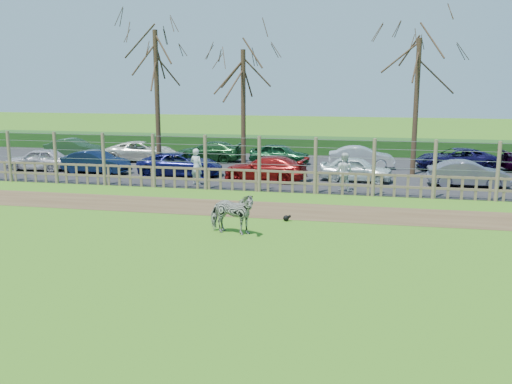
% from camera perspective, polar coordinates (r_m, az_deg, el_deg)
% --- Properties ---
extents(ground, '(120.00, 120.00, 0.00)m').
position_cam_1_polar(ground, '(18.06, -4.75, -4.82)').
color(ground, '#629A2E').
rests_on(ground, ground).
extents(dirt_strip, '(34.00, 2.80, 0.01)m').
position_cam_1_polar(dirt_strip, '(22.27, -1.47, -1.67)').
color(dirt_strip, brown).
rests_on(dirt_strip, ground).
extents(asphalt, '(44.00, 13.00, 0.04)m').
position_cam_1_polar(asphalt, '(31.91, 2.66, 2.31)').
color(asphalt, '#232326').
rests_on(asphalt, ground).
extents(hedge, '(46.00, 2.00, 1.10)m').
position_cam_1_polar(hedge, '(38.70, 4.33, 4.67)').
color(hedge, '#1E4716').
rests_on(hedge, ground).
extents(fence, '(30.16, 0.16, 2.50)m').
position_cam_1_polar(fence, '(25.47, 0.33, 1.82)').
color(fence, brown).
rests_on(fence, ground).
extents(tree_left, '(4.80, 4.80, 7.88)m').
position_cam_1_polar(tree_left, '(31.31, -9.96, 12.27)').
color(tree_left, '#3D2B1E').
rests_on(tree_left, ground).
extents(tree_mid, '(4.80, 4.80, 6.83)m').
position_cam_1_polar(tree_mid, '(30.92, -1.29, 11.05)').
color(tree_mid, '#3D2B1E').
rests_on(tree_mid, ground).
extents(tree_right, '(4.80, 4.80, 7.35)m').
position_cam_1_polar(tree_right, '(30.68, 15.87, 11.33)').
color(tree_right, '#3D2B1E').
rests_on(tree_right, ground).
extents(zebra, '(1.75, 1.01, 1.40)m').
position_cam_1_polar(zebra, '(18.54, -2.45, -2.14)').
color(zebra, gray).
rests_on(zebra, ground).
extents(visitor_a, '(0.73, 0.59, 1.72)m').
position_cam_1_polar(visitor_a, '(27.08, -5.97, 2.53)').
color(visitor_a, silver).
rests_on(visitor_a, asphalt).
extents(visitor_b, '(0.99, 0.86, 1.72)m').
position_cam_1_polar(visitor_b, '(25.73, 8.78, 2.00)').
color(visitor_b, silver).
rests_on(visitor_b, asphalt).
extents(crow, '(0.29, 0.21, 0.23)m').
position_cam_1_polar(crow, '(20.37, 3.06, -2.61)').
color(crow, black).
rests_on(crow, ground).
extents(car_0, '(3.67, 1.85, 1.20)m').
position_cam_1_polar(car_0, '(33.47, -20.91, 3.07)').
color(car_0, silver).
rests_on(car_0, asphalt).
extents(car_1, '(3.76, 1.67, 1.20)m').
position_cam_1_polar(car_1, '(31.43, -15.70, 2.91)').
color(car_1, '#0E1B3B').
rests_on(car_1, asphalt).
extents(car_2, '(4.54, 2.53, 1.20)m').
position_cam_1_polar(car_2, '(29.70, -7.58, 2.76)').
color(car_2, '#111452').
rests_on(car_2, asphalt).
extents(car_3, '(4.30, 2.16, 1.20)m').
position_cam_1_polar(car_3, '(28.07, 0.95, 2.37)').
color(car_3, maroon).
rests_on(car_3, asphalt).
extents(car_4, '(3.65, 1.79, 1.20)m').
position_cam_1_polar(car_4, '(28.34, 9.98, 2.28)').
color(car_4, silver).
rests_on(car_4, asphalt).
extents(car_5, '(3.67, 1.36, 1.20)m').
position_cam_1_polar(car_5, '(28.30, 20.45, 1.72)').
color(car_5, slate).
rests_on(car_5, asphalt).
extents(car_7, '(3.67, 1.36, 1.20)m').
position_cam_1_polar(car_7, '(38.02, -17.74, 4.19)').
color(car_7, '#234326').
rests_on(car_7, asphalt).
extents(car_8, '(4.54, 2.54, 1.20)m').
position_cam_1_polar(car_8, '(35.42, -11.34, 4.01)').
color(car_8, white).
rests_on(car_8, asphalt).
extents(car_9, '(4.19, 1.82, 1.20)m').
position_cam_1_polar(car_9, '(34.72, -4.73, 4.05)').
color(car_9, '#1B4B21').
rests_on(car_9, asphalt).
extents(car_10, '(3.62, 1.69, 1.20)m').
position_cam_1_polar(car_10, '(33.55, 2.39, 3.83)').
color(car_10, '#134523').
rests_on(car_10, asphalt).
extents(car_11, '(3.73, 1.53, 1.20)m').
position_cam_1_polar(car_11, '(32.66, 10.49, 3.44)').
color(car_11, '#B9BAC0').
rests_on(car_11, asphalt).
extents(car_12, '(4.55, 2.57, 1.20)m').
position_cam_1_polar(car_12, '(33.26, 19.32, 3.13)').
color(car_12, '#130F3D').
rests_on(car_12, asphalt).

